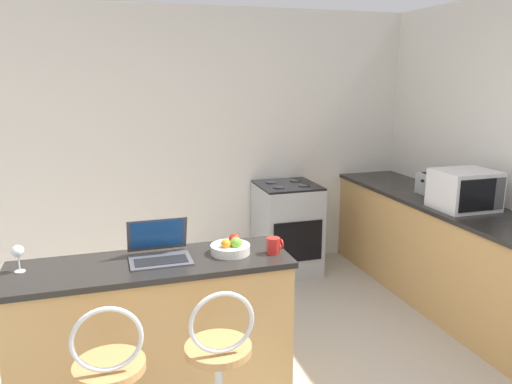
# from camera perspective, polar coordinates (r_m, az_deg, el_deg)

# --- Properties ---
(wall_back) EXTENTS (12.00, 0.06, 2.60)m
(wall_back) POSITION_cam_1_polar(r_m,az_deg,el_deg) (4.96, -8.42, 5.42)
(wall_back) COLOR silver
(wall_back) RESTS_ON ground_plane
(breakfast_bar) EXTENTS (1.62, 0.52, 0.91)m
(breakfast_bar) POSITION_cam_1_polar(r_m,az_deg,el_deg) (3.16, -11.49, -15.52)
(breakfast_bar) COLOR tan
(breakfast_bar) RESTS_ON ground_plane
(counter_right) EXTENTS (0.65, 3.29, 0.91)m
(counter_right) POSITION_cam_1_polar(r_m,az_deg,el_deg) (4.50, 22.53, -7.38)
(counter_right) COLOR tan
(counter_right) RESTS_ON ground_plane
(bar_stool_far) EXTENTS (0.40, 0.40, 0.97)m
(bar_stool_far) POSITION_cam_1_polar(r_m,az_deg,el_deg) (2.71, -4.18, -20.73)
(bar_stool_far) COLOR silver
(bar_stool_far) RESTS_ON ground_plane
(laptop) EXTENTS (0.35, 0.30, 0.23)m
(laptop) POSITION_cam_1_polar(r_m,az_deg,el_deg) (3.01, -11.01, -6.39)
(laptop) COLOR #47474C
(laptop) RESTS_ON breakfast_bar
(microwave) EXTENTS (0.46, 0.39, 0.32)m
(microwave) POSITION_cam_1_polar(r_m,az_deg,el_deg) (4.33, 22.75, 0.24)
(microwave) COLOR silver
(microwave) RESTS_ON counter_right
(toaster) EXTENTS (0.20, 0.25, 0.19)m
(toaster) POSITION_cam_1_polar(r_m,az_deg,el_deg) (4.76, 19.43, 0.85)
(toaster) COLOR #9EA3A8
(toaster) RESTS_ON counter_right
(stove_range) EXTENTS (0.58, 0.61, 0.92)m
(stove_range) POSITION_cam_1_polar(r_m,az_deg,el_deg) (5.06, 3.54, -4.14)
(stove_range) COLOR #9EA3A8
(stove_range) RESTS_ON ground_plane
(fruit_bowl) EXTENTS (0.24, 0.24, 0.11)m
(fruit_bowl) POSITION_cam_1_polar(r_m,az_deg,el_deg) (3.04, -2.88, -6.34)
(fruit_bowl) COLOR silver
(fruit_bowl) RESTS_ON breakfast_bar
(mug_red) EXTENTS (0.10, 0.08, 0.10)m
(mug_red) POSITION_cam_1_polar(r_m,az_deg,el_deg) (3.03, 2.05, -6.12)
(mug_red) COLOR red
(mug_red) RESTS_ON breakfast_bar
(wine_glass_short) EXTENTS (0.07, 0.07, 0.15)m
(wine_glass_short) POSITION_cam_1_polar(r_m,az_deg,el_deg) (3.03, -25.57, -6.24)
(wine_glass_short) COLOR silver
(wine_glass_short) RESTS_ON breakfast_bar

